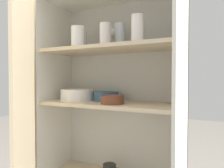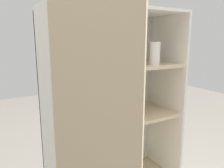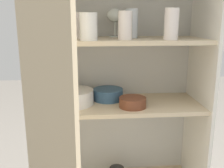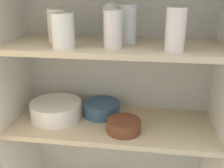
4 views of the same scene
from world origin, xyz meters
The scene contains 15 objects.
cupboard_back_panel centered at (0.00, 0.33, 0.69)m, with size 0.84×0.02×1.39m, color silver.
cupboard_side_left centered at (-0.41, 0.16, 0.69)m, with size 0.02×0.36×1.39m, color white.
cupboard_side_right centered at (0.41, 0.16, 0.69)m, with size 0.02×0.36×1.39m, color white.
shelf_board_middle centered at (0.00, 0.16, 0.74)m, with size 0.81×0.32×0.02m, color beige.
shelf_board_upper centered at (0.00, 0.16, 1.07)m, with size 0.81×0.32×0.02m, color beige.
cupboard_door centered at (-0.30, -0.19, 0.69)m, with size 0.25×0.36×1.39m.
tumbler_glass_0 centered at (0.06, 0.18, 1.15)m, with size 0.06×0.06×0.14m.
tumbler_glass_1 centered at (-0.21, 0.17, 1.14)m, with size 0.07×0.07×0.12m.
tumbler_glass_2 centered at (0.01, 0.09, 1.14)m, with size 0.06×0.06×0.13m.
tumbler_glass_3 centered at (-0.15, 0.06, 1.14)m, with size 0.08×0.08×0.12m.
tumbler_glass_4 centered at (0.22, 0.06, 1.15)m, with size 0.06×0.06×0.14m.
wine_glass_0 centered at (-0.02, 0.27, 1.18)m, with size 0.08×0.08×0.14m.
plate_stack_white centered at (-0.24, 0.17, 0.79)m, with size 0.21×0.21×0.07m.
mixing_bowl_large centered at (-0.05, 0.22, 0.79)m, with size 0.16×0.16×0.06m.
serving_bowl_small centered at (0.06, 0.10, 0.78)m, with size 0.13×0.13×0.05m.
Camera 1 is at (0.61, -0.98, 0.90)m, focal length 35.00 mm.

